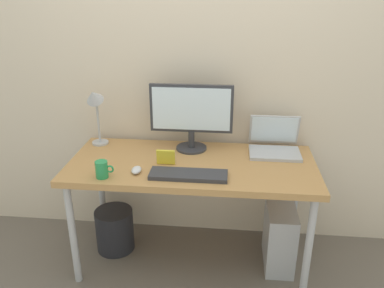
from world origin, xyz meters
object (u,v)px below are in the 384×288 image
at_px(desk, 192,171).
at_px(laptop, 274,143).
at_px(coffee_mug, 102,169).
at_px(photo_frame, 166,157).
at_px(monitor, 191,113).
at_px(mouse, 136,170).
at_px(desk_lamp, 95,104).
at_px(keyboard, 188,175).
at_px(wastebasket, 115,230).
at_px(computer_tower, 279,236).

relative_size(desk, laptop, 4.70).
relative_size(coffee_mug, photo_frame, 0.96).
xyz_separation_m(monitor, coffee_mug, (-0.45, -0.45, -0.20)).
height_order(monitor, coffee_mug, monitor).
relative_size(mouse, coffee_mug, 0.85).
height_order(desk_lamp, mouse, desk_lamp).
distance_m(keyboard, coffee_mug, 0.48).
bearing_deg(keyboard, desk, 88.87).
height_order(keyboard, mouse, mouse).
distance_m(laptop, coffee_mug, 1.10).
bearing_deg(laptop, wastebasket, -171.90).
xyz_separation_m(photo_frame, wastebasket, (-0.40, 0.12, -0.63)).
bearing_deg(photo_frame, monitor, 62.79).
bearing_deg(desk, wastebasket, 172.64).
distance_m(photo_frame, wastebasket, 0.75).
bearing_deg(wastebasket, monitor, 14.13).
distance_m(desk_lamp, mouse, 0.58).
bearing_deg(laptop, desk_lamp, -179.08).
bearing_deg(desk_lamp, monitor, -0.03).
xyz_separation_m(monitor, wastebasket, (-0.52, -0.13, -0.83)).
bearing_deg(monitor, keyboard, -86.95).
bearing_deg(monitor, laptop, 2.04).
distance_m(monitor, desk_lamp, 0.63).
bearing_deg(mouse, desk_lamp, 132.64).
distance_m(mouse, coffee_mug, 0.19).
distance_m(desk, coffee_mug, 0.55).
height_order(desk, desk_lamp, desk_lamp).
height_order(photo_frame, computer_tower, photo_frame).
bearing_deg(wastebasket, keyboard, -26.01).
bearing_deg(mouse, coffee_mug, -156.44).
relative_size(desk, mouse, 16.72).
xyz_separation_m(laptop, wastebasket, (-1.06, -0.15, -0.64)).
xyz_separation_m(laptop, photo_frame, (-0.67, -0.27, -0.01)).
bearing_deg(keyboard, computer_tower, 21.18).
distance_m(mouse, wastebasket, 0.69).
bearing_deg(desk_lamp, mouse, -47.36).
xyz_separation_m(mouse, computer_tower, (0.88, 0.20, -0.54)).
distance_m(monitor, keyboard, 0.46).
bearing_deg(laptop, computer_tower, -72.78).
bearing_deg(mouse, monitor, 53.58).
bearing_deg(monitor, coffee_mug, -135.01).
xyz_separation_m(desk, laptop, (0.51, 0.22, 0.12)).
bearing_deg(wastebasket, coffee_mug, -78.00).
xyz_separation_m(keyboard, photo_frame, (-0.15, 0.15, 0.04)).
bearing_deg(desk_lamp, desk, -17.29).
distance_m(desk_lamp, keyboard, 0.81).
distance_m(keyboard, mouse, 0.30).
xyz_separation_m(photo_frame, computer_tower, (0.73, 0.07, -0.57)).
bearing_deg(wastebasket, photo_frame, -16.56).
relative_size(monitor, photo_frame, 4.81).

